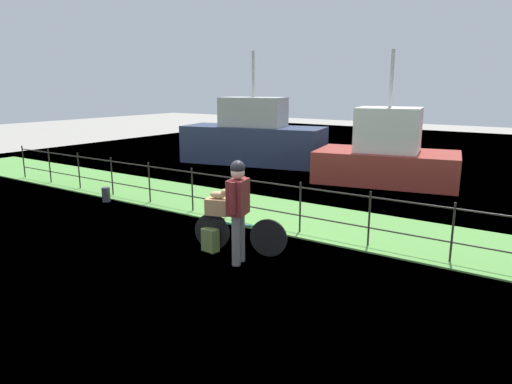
# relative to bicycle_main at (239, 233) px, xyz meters

# --- Properties ---
(ground_plane) EXTENTS (60.00, 60.00, 0.00)m
(ground_plane) POSITION_rel_bicycle_main_xyz_m (-0.35, -0.32, -0.34)
(ground_plane) COLOR gray
(grass_strip) EXTENTS (27.00, 2.40, 0.03)m
(grass_strip) POSITION_rel_bicycle_main_xyz_m (-0.35, 2.42, -0.33)
(grass_strip) COLOR #569342
(grass_strip) RESTS_ON ground
(harbor_water) EXTENTS (30.00, 30.00, 0.00)m
(harbor_water) POSITION_rel_bicycle_main_xyz_m (-0.35, 9.84, -0.34)
(harbor_water) COLOR slate
(harbor_water) RESTS_ON ground
(iron_fence) EXTENTS (18.04, 0.04, 1.01)m
(iron_fence) POSITION_rel_bicycle_main_xyz_m (-0.35, 1.53, 0.24)
(iron_fence) COLOR #28231E
(iron_fence) RESTS_ON ground
(bicycle_main) EXTENTS (1.63, 0.48, 0.64)m
(bicycle_main) POSITION_rel_bicycle_main_xyz_m (0.00, 0.00, 0.00)
(bicycle_main) COLOR black
(bicycle_main) RESTS_ON ground
(wooden_crate) EXTENTS (0.45, 0.35, 0.28)m
(wooden_crate) POSITION_rel_bicycle_main_xyz_m (-0.36, -0.10, 0.44)
(wooden_crate) COLOR #A87F51
(wooden_crate) RESTS_ON bicycle_main
(terrier_dog) EXTENTS (0.32, 0.21, 0.18)m
(terrier_dog) POSITION_rel_bicycle_main_xyz_m (-0.34, -0.09, 0.66)
(terrier_dog) COLOR tan
(terrier_dog) RESTS_ON wooden_crate
(cyclist_person) EXTENTS (0.36, 0.52, 1.68)m
(cyclist_person) POSITION_rel_bicycle_main_xyz_m (0.28, -0.39, 0.66)
(cyclist_person) COLOR slate
(cyclist_person) RESTS_ON ground
(backpack_on_paving) EXTENTS (0.30, 0.21, 0.40)m
(backpack_on_paving) POSITION_rel_bicycle_main_xyz_m (-0.45, -0.22, -0.14)
(backpack_on_paving) COLOR olive
(backpack_on_paving) RESTS_ON ground
(mooring_bollard) EXTENTS (0.20, 0.20, 0.36)m
(mooring_bollard) POSITION_rel_bicycle_main_xyz_m (-4.83, 1.03, -0.16)
(mooring_bollard) COLOR #38383D
(mooring_bollard) RESTS_ON ground
(moored_boat_near) EXTENTS (4.35, 2.89, 3.79)m
(moored_boat_near) POSITION_rel_bicycle_main_xyz_m (0.08, 7.20, 0.45)
(moored_boat_near) COLOR #9E3328
(moored_boat_near) RESTS_ON ground
(moored_boat_mid) EXTENTS (5.43, 2.85, 3.99)m
(moored_boat_mid) POSITION_rel_bicycle_main_xyz_m (-5.13, 7.87, 0.56)
(moored_boat_mid) COLOR #2D3856
(moored_boat_mid) RESTS_ON ground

